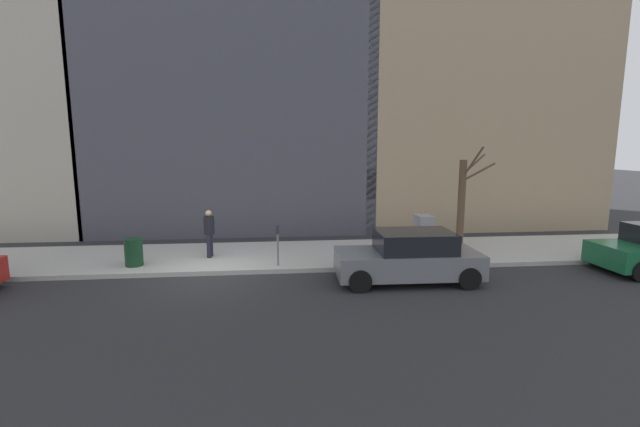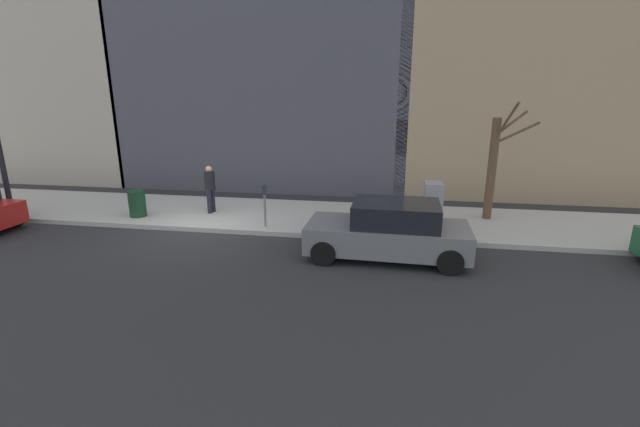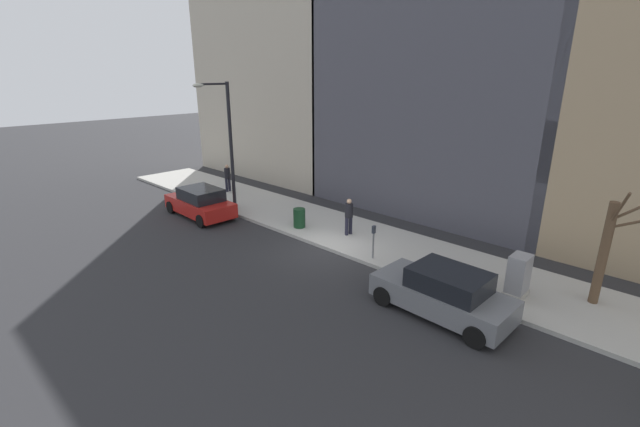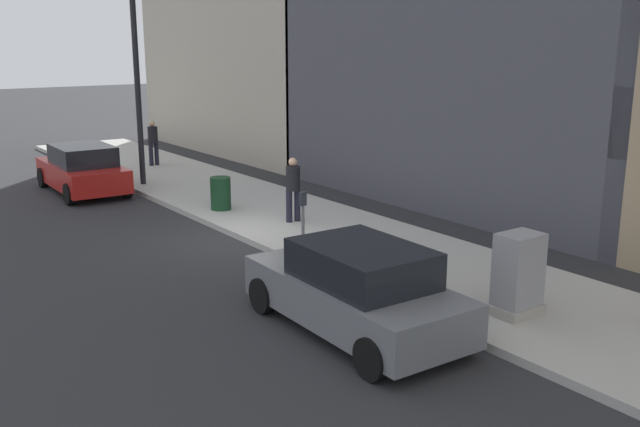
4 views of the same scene
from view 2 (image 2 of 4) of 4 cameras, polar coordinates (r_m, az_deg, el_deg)
name	(u,v)px [view 2 (image 2 of 4)]	position (r m, az deg, el deg)	size (l,w,h in m)	color
ground_plane	(196,232)	(14.04, -16.16, -2.41)	(120.00, 120.00, 0.00)	#2B2B2D
sidewalk	(221,213)	(15.76, -13.10, 0.08)	(4.00, 36.00, 0.15)	#B2AFA8
parked_car_grey	(389,231)	(11.38, 9.24, -2.33)	(2.02, 4.25, 1.52)	slate
parking_meter	(265,201)	(13.41, -7.39, 1.61)	(0.14, 0.10, 1.35)	slate
utility_box	(433,206)	(13.77, 14.79, 1.03)	(0.83, 0.61, 1.43)	#A8A399
bare_tree	(494,166)	(15.12, 22.13, 5.92)	(1.02, 1.44, 3.85)	brown
trash_bin	(137,203)	(15.84, -23.19, 1.24)	(0.56, 0.56, 0.90)	#14381E
pedestrian_near_meter	(210,186)	(15.41, -14.45, 3.51)	(0.40, 0.36, 1.66)	#1E1E2D
office_tower_right	(70,0)	(30.30, -30.38, 23.33)	(12.41, 12.41, 18.46)	#BCB29E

